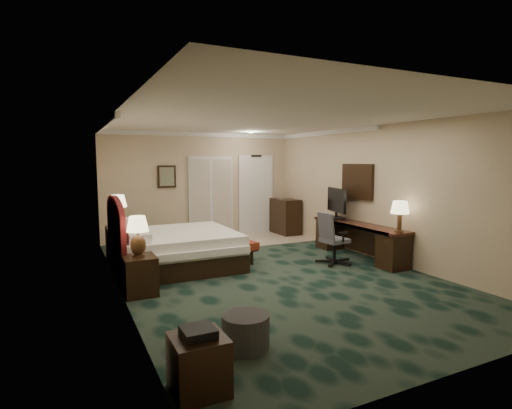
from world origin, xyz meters
name	(u,v)px	position (x,y,z in m)	size (l,w,h in m)	color
floor	(268,273)	(0.00, 0.00, 0.00)	(5.00, 7.50, 0.00)	black
ceiling	(269,119)	(0.00, 0.00, 2.70)	(5.00, 7.50, 0.00)	silver
wall_back	(201,186)	(0.00, 3.75, 1.35)	(5.00, 0.00, 2.70)	#BDA68D
wall_front	(461,233)	(0.00, -3.75, 1.35)	(5.00, 0.00, 2.70)	#BDA68D
wall_left	(118,205)	(-2.50, 0.00, 1.35)	(0.00, 7.50, 2.70)	#BDA68D
wall_right	(378,193)	(2.50, 0.00, 1.35)	(0.00, 7.50, 2.70)	#BDA68D
crown_molding	(269,122)	(0.00, 0.00, 2.65)	(5.00, 7.50, 0.10)	white
tile_patch	(247,240)	(0.90, 2.90, 0.01)	(3.20, 1.70, 0.01)	#BDAB94
headboard	(116,236)	(-2.44, 1.00, 0.70)	(0.12, 2.00, 1.40)	#53181F
entry_door	(256,195)	(1.55, 3.72, 1.05)	(1.02, 0.06, 2.18)	white
closet_doors	(211,197)	(0.25, 3.71, 1.05)	(1.20, 0.06, 2.10)	#B7AEA2
wall_art	(167,177)	(-0.90, 3.71, 1.60)	(0.45, 0.06, 0.55)	slate
wall_mirror	(357,181)	(2.46, 0.60, 1.55)	(0.05, 0.95, 0.75)	white
bed	(177,250)	(-1.35, 1.12, 0.33)	(2.11, 1.95, 0.67)	white
nightstand_near	(140,275)	(-2.25, -0.15, 0.29)	(0.46, 0.53, 0.58)	black
nightstand_far	(120,243)	(-2.22, 2.28, 0.33)	(0.52, 0.60, 0.65)	black
lamp_near	(138,236)	(-2.26, -0.15, 0.88)	(0.32, 0.32, 0.60)	black
lamp_far	(118,211)	(-2.23, 2.30, 0.98)	(0.35, 0.35, 0.66)	black
bed_bench	(233,249)	(-0.18, 1.20, 0.21)	(0.44, 1.26, 0.43)	maroon
ottoman	(245,331)	(-1.54, -2.42, 0.18)	(0.51, 0.51, 0.37)	#2A292E
side_table	(199,364)	(-2.24, -2.98, 0.25)	(0.46, 0.46, 0.50)	black
desk	(358,241)	(2.22, 0.23, 0.35)	(0.53, 2.45, 0.71)	black
tv	(337,204)	(2.19, 0.95, 1.05)	(0.07, 0.88, 0.69)	black
desk_lamp	(400,216)	(2.23, -0.85, 0.99)	(0.33, 0.33, 0.58)	black
desk_chair	(335,238)	(1.46, 0.03, 0.51)	(0.59, 0.55, 1.02)	#4B4A50
minibar	(285,216)	(2.20, 3.20, 0.48)	(0.50, 0.90, 0.96)	black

